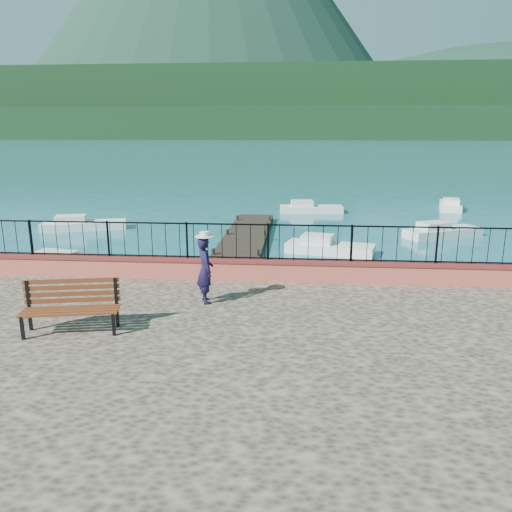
% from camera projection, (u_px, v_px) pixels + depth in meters
% --- Properties ---
extents(ground, '(2000.00, 2000.00, 0.00)m').
position_uv_depth(ground, '(271.00, 388.00, 10.26)').
color(ground, '#19596B').
rests_on(ground, ground).
extents(parapet, '(28.00, 0.46, 0.58)m').
position_uv_depth(parapet, '(279.00, 270.00, 13.47)').
color(parapet, '#BC4E44').
rests_on(parapet, promenade).
extents(railing, '(27.00, 0.05, 0.95)m').
position_uv_depth(railing, '(279.00, 242.00, 13.29)').
color(railing, black).
rests_on(railing, parapet).
extents(dock, '(2.00, 16.00, 0.30)m').
position_uv_depth(dock, '(241.00, 247.00, 21.99)').
color(dock, '#2D231C').
rests_on(dock, ground).
extents(far_forest, '(900.00, 60.00, 18.00)m').
position_uv_depth(far_forest, '(299.00, 124.00, 297.91)').
color(far_forest, black).
rests_on(far_forest, ground).
extents(foothills, '(900.00, 120.00, 44.00)m').
position_uv_depth(foothills, '(300.00, 106.00, 352.70)').
color(foothills, black).
rests_on(foothills, ground).
extents(companion_hill, '(448.00, 384.00, 180.00)m').
position_uv_depth(companion_hill, '(505.00, 135.00, 533.22)').
color(companion_hill, '#142D23').
rests_on(companion_hill, ground).
extents(park_bench, '(1.97, 0.98, 1.05)m').
position_uv_depth(park_bench, '(72.00, 317.00, 10.00)').
color(park_bench, black).
rests_on(park_bench, promenade).
extents(person, '(0.57, 0.68, 1.58)m').
position_uv_depth(person, '(205.00, 270.00, 11.64)').
color(person, black).
rests_on(person, promenade).
extents(hat, '(0.44, 0.44, 0.12)m').
position_uv_depth(hat, '(204.00, 234.00, 11.44)').
color(hat, silver).
rests_on(hat, person).
extents(boat_0, '(4.50, 2.19, 0.80)m').
position_uv_depth(boat_0, '(69.00, 263.00, 18.42)').
color(boat_0, silver).
rests_on(boat_0, ground).
extents(boat_1, '(3.94, 2.21, 0.80)m').
position_uv_depth(boat_1, '(330.00, 244.00, 21.46)').
color(boat_1, silver).
rests_on(boat_1, ground).
extents(boat_2, '(4.11, 2.87, 0.80)m').
position_uv_depth(boat_2, '(443.00, 229.00, 24.81)').
color(boat_2, silver).
rests_on(boat_2, ground).
extents(boat_3, '(4.55, 2.57, 0.80)m').
position_uv_depth(boat_3, '(84.00, 222.00, 26.66)').
color(boat_3, silver).
rests_on(boat_3, ground).
extents(boat_4, '(4.08, 1.65, 0.80)m').
position_uv_depth(boat_4, '(311.00, 206.00, 32.22)').
color(boat_4, silver).
rests_on(boat_4, ground).
extents(boat_5, '(2.13, 3.84, 0.80)m').
position_uv_depth(boat_5, '(450.00, 203.00, 33.59)').
color(boat_5, white).
rests_on(boat_5, ground).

